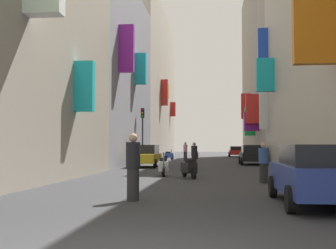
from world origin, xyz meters
name	(u,v)px	position (x,y,z in m)	size (l,w,h in m)	color
ground_plane	(202,164)	(0.00, 30.00, 0.00)	(140.00, 140.00, 0.00)	#2D2D30
building_left_mid_a	(97,76)	(-7.99, 27.62, 6.82)	(6.97, 16.06, 13.64)	gray
building_left_mid_b	(141,85)	(-8.00, 47.83, 8.82)	(6.79, 24.35, 17.64)	#B2A899
building_right_mid_b	(296,37)	(7.99, 32.89, 10.70)	(7.37, 6.50, 21.45)	#9E9384
building_right_mid_c	(274,67)	(8.00, 48.06, 10.78)	(7.09, 23.87, 21.56)	gray
parked_car_blue	(318,173)	(3.60, 5.62, 0.77)	(1.97, 4.50, 1.46)	navy
parked_car_black	(252,154)	(3.87, 28.76, 0.77)	(1.90, 4.37, 1.49)	black
parked_car_red	(236,151)	(3.71, 51.83, 0.72)	(1.98, 4.14, 1.36)	#B21E1E
parked_car_yellow	(146,155)	(-3.58, 24.19, 0.77)	(1.83, 4.17, 1.49)	gold
scooter_white	(163,166)	(-1.36, 15.45, 0.46)	(0.59, 1.76, 1.13)	silver
scooter_black	(189,168)	(-0.05, 14.18, 0.46)	(0.81, 1.85, 1.13)	black
scooter_red	(195,155)	(-1.16, 43.13, 0.46)	(0.76, 1.82, 1.13)	red
scooter_blue	(169,155)	(-3.56, 38.62, 0.46)	(0.82, 1.86, 1.13)	#2D4CAD
pedestrian_crossing	(185,152)	(-1.74, 36.09, 0.88)	(0.51, 0.51, 1.77)	black
pedestrian_near_left	(264,163)	(2.97, 12.00, 0.77)	(0.43, 0.43, 1.55)	#262626
pedestrian_near_right	(133,167)	(-1.01, 5.98, 0.88)	(0.42, 0.42, 1.76)	#262626
pedestrian_mid_street	(194,156)	(-0.21, 22.00, 0.82)	(0.53, 0.53, 1.66)	black
traffic_light_near_corner	(143,126)	(-4.57, 28.69, 2.97)	(0.26, 0.34, 4.37)	#2D2D2D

